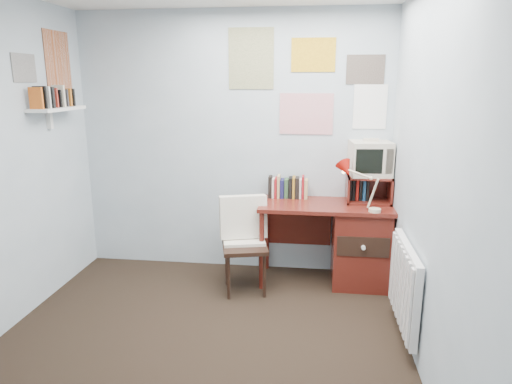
# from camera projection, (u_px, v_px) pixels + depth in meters

# --- Properties ---
(ground) EXTENTS (3.50, 3.50, 0.00)m
(ground) POSITION_uv_depth(u_px,v_px,m) (190.00, 367.00, 3.03)
(ground) COLOR black
(ground) RESTS_ON ground
(back_wall) EXTENTS (3.00, 0.02, 2.50)m
(back_wall) POSITION_uv_depth(u_px,v_px,m) (233.00, 145.00, 4.42)
(back_wall) COLOR silver
(back_wall) RESTS_ON ground
(right_wall) EXTENTS (0.02, 3.50, 2.50)m
(right_wall) POSITION_uv_depth(u_px,v_px,m) (443.00, 192.00, 2.55)
(right_wall) COLOR silver
(right_wall) RESTS_ON ground
(desk) EXTENTS (1.20, 0.55, 0.76)m
(desk) POSITION_uv_depth(u_px,v_px,m) (354.00, 241.00, 4.22)
(desk) COLOR #5E1D15
(desk) RESTS_ON ground
(desk_chair) EXTENTS (0.51, 0.49, 0.83)m
(desk_chair) POSITION_uv_depth(u_px,v_px,m) (245.00, 248.00, 4.04)
(desk_chair) COLOR black
(desk_chair) RESTS_ON ground
(desk_lamp) EXTENTS (0.29, 0.26, 0.38)m
(desk_lamp) POSITION_uv_depth(u_px,v_px,m) (376.00, 190.00, 3.86)
(desk_lamp) COLOR #A8130B
(desk_lamp) RESTS_ON desk
(tv_riser) EXTENTS (0.40, 0.30, 0.25)m
(tv_riser) POSITION_uv_depth(u_px,v_px,m) (368.00, 189.00, 4.20)
(tv_riser) COLOR #5E1D15
(tv_riser) RESTS_ON desk
(crt_tv) EXTENTS (0.39, 0.36, 0.34)m
(crt_tv) POSITION_uv_depth(u_px,v_px,m) (370.00, 157.00, 4.15)
(crt_tv) COLOR beige
(crt_tv) RESTS_ON tv_riser
(book_row) EXTENTS (0.60, 0.14, 0.22)m
(book_row) POSITION_uv_depth(u_px,v_px,m) (300.00, 187.00, 4.35)
(book_row) COLOR #5E1D15
(book_row) RESTS_ON desk
(radiator) EXTENTS (0.09, 0.80, 0.60)m
(radiator) POSITION_uv_depth(u_px,v_px,m) (405.00, 285.00, 3.29)
(radiator) COLOR white
(radiator) RESTS_ON right_wall
(wall_shelf) EXTENTS (0.20, 0.62, 0.24)m
(wall_shelf) POSITION_uv_depth(u_px,v_px,m) (57.00, 109.00, 3.88)
(wall_shelf) COLOR white
(wall_shelf) RESTS_ON left_wall
(posters_back) EXTENTS (1.20, 0.01, 0.90)m
(posters_back) POSITION_uv_depth(u_px,v_px,m) (307.00, 81.00, 4.19)
(posters_back) COLOR white
(posters_back) RESTS_ON back_wall
(posters_left) EXTENTS (0.01, 0.70, 0.60)m
(posters_left) POSITION_uv_depth(u_px,v_px,m) (42.00, 63.00, 3.80)
(posters_left) COLOR white
(posters_left) RESTS_ON left_wall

